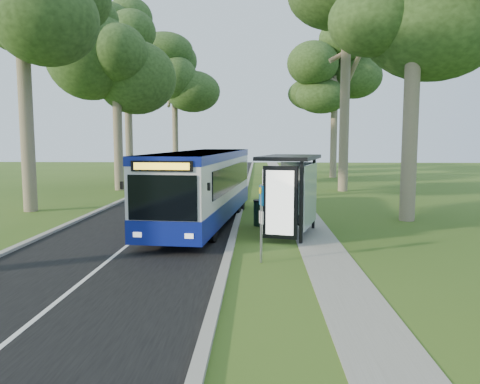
# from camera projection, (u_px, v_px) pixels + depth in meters

# --- Properties ---
(ground) EXTENTS (120.00, 120.00, 0.00)m
(ground) POSITION_uv_depth(u_px,v_px,m) (230.00, 251.00, 15.08)
(ground) COLOR #37561B
(ground) RESTS_ON ground
(road) EXTENTS (7.00, 100.00, 0.02)m
(road) POSITION_uv_depth(u_px,v_px,m) (176.00, 206.00, 25.15)
(road) COLOR black
(road) RESTS_ON ground
(kerb_east) EXTENTS (0.25, 100.00, 0.12)m
(kerb_east) POSITION_uv_depth(u_px,v_px,m) (241.00, 206.00, 25.01)
(kerb_east) COLOR #9E9B93
(kerb_east) RESTS_ON ground
(kerb_west) EXTENTS (0.25, 100.00, 0.12)m
(kerb_west) POSITION_uv_depth(u_px,v_px,m) (112.00, 205.00, 25.29)
(kerb_west) COLOR #9E9B93
(kerb_west) RESTS_ON ground
(centre_line) EXTENTS (0.12, 100.00, 0.00)m
(centre_line) POSITION_uv_depth(u_px,v_px,m) (176.00, 206.00, 25.15)
(centre_line) COLOR white
(centre_line) RESTS_ON road
(footpath) EXTENTS (1.50, 100.00, 0.02)m
(footpath) POSITION_uv_depth(u_px,v_px,m) (298.00, 207.00, 24.90)
(footpath) COLOR gray
(footpath) RESTS_ON ground
(bus) EXTENTS (3.52, 11.73, 3.06)m
(bus) POSITION_uv_depth(u_px,v_px,m) (203.00, 187.00, 19.76)
(bus) COLOR silver
(bus) RESTS_ON ground
(bus_stop_sign) EXTENTS (0.14, 0.32, 2.29)m
(bus_stop_sign) POSITION_uv_depth(u_px,v_px,m) (261.00, 214.00, 13.46)
(bus_stop_sign) COLOR gray
(bus_stop_sign) RESTS_ON ground
(bus_shelter) EXTENTS (2.70, 3.83, 2.98)m
(bus_shelter) POSITION_uv_depth(u_px,v_px,m) (295.00, 180.00, 16.95)
(bus_shelter) COLOR black
(bus_shelter) RESTS_ON ground
(litter_bin) EXTENTS (0.62, 0.62, 1.08)m
(litter_bin) POSITION_uv_depth(u_px,v_px,m) (261.00, 213.00, 19.43)
(litter_bin) COLOR black
(litter_bin) RESTS_ON ground
(car_white) EXTENTS (1.90, 4.10, 1.36)m
(car_white) POSITION_uv_depth(u_px,v_px,m) (163.00, 172.00, 42.72)
(car_white) COLOR silver
(car_white) RESTS_ON ground
(car_silver) EXTENTS (1.58, 4.37, 1.43)m
(car_silver) POSITION_uv_depth(u_px,v_px,m) (143.00, 174.00, 39.70)
(car_silver) COLOR #B5B7BD
(car_silver) RESTS_ON ground
(tree_west_c) EXTENTS (5.20, 5.20, 13.19)m
(tree_west_c) POSITION_uv_depth(u_px,v_px,m) (115.00, 49.00, 32.23)
(tree_west_c) COLOR #7A6B56
(tree_west_c) RESTS_ON ground
(tree_west_d) EXTENTS (5.20, 5.20, 15.31)m
(tree_west_d) POSITION_uv_depth(u_px,v_px,m) (127.00, 53.00, 42.07)
(tree_west_d) COLOR #7A6B56
(tree_west_d) RESTS_ON ground
(tree_west_e) EXTENTS (5.20, 5.20, 13.87)m
(tree_west_e) POSITION_uv_depth(u_px,v_px,m) (174.00, 79.00, 52.02)
(tree_west_e) COLOR #7A6B56
(tree_west_e) RESTS_ON ground
(tree_east_c) EXTENTS (5.20, 5.20, 14.48)m
(tree_east_c) POSITION_uv_depth(u_px,v_px,m) (346.00, 33.00, 31.50)
(tree_east_c) COLOR #7A6B56
(tree_east_c) RESTS_ON ground
(tree_east_d) EXTENTS (5.20, 5.20, 12.99)m
(tree_east_d) POSITION_uv_depth(u_px,v_px,m) (335.00, 74.00, 43.49)
(tree_east_d) COLOR #7A6B56
(tree_east_d) RESTS_ON ground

